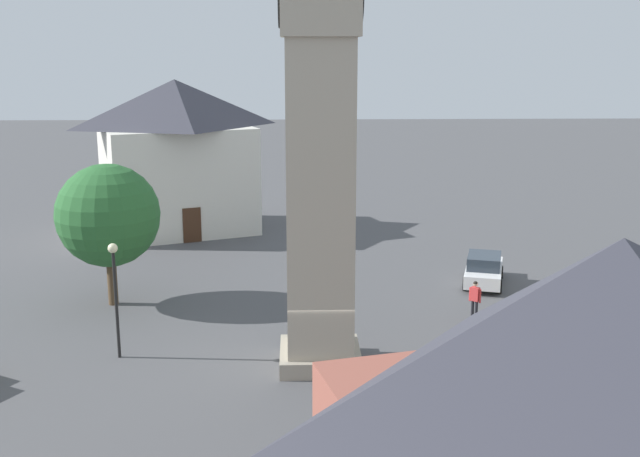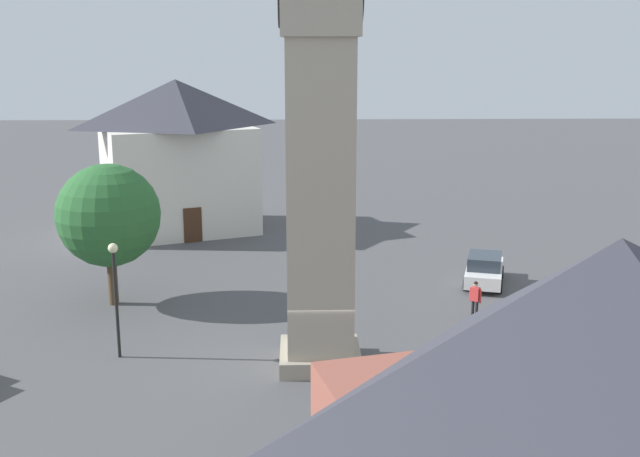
% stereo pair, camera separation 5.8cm
% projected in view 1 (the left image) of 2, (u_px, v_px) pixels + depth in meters
% --- Properties ---
extents(ground_plane, '(200.00, 200.00, 0.00)m').
position_uv_depth(ground_plane, '(320.00, 364.00, 27.95)').
color(ground_plane, '#4C4C4F').
extents(clock_tower, '(3.53, 3.53, 20.57)m').
position_uv_depth(clock_tower, '(320.00, 26.00, 25.18)').
color(clock_tower, gray).
rests_on(clock_tower, ground).
extents(car_blue_kerb, '(4.35, 3.76, 1.53)m').
position_uv_depth(car_blue_kerb, '(586.00, 303.00, 32.29)').
color(car_blue_kerb, gold).
rests_on(car_blue_kerb, ground).
extents(car_red_corner, '(4.44, 2.78, 1.53)m').
position_uv_depth(car_red_corner, '(484.00, 269.00, 37.25)').
color(car_red_corner, white).
rests_on(car_red_corner, ground).
extents(pedestrian, '(0.40, 0.45, 1.69)m').
position_uv_depth(pedestrian, '(475.00, 296.00, 32.39)').
color(pedestrian, black).
rests_on(pedestrian, ground).
extents(tree, '(4.58, 4.58, 6.42)m').
position_uv_depth(tree, '(108.00, 216.00, 33.57)').
color(tree, brown).
rests_on(tree, ground).
extents(building_terrace_right, '(9.60, 11.04, 9.50)m').
position_uv_depth(building_terrace_right, '(177.00, 155.00, 47.36)').
color(building_terrace_right, silver).
rests_on(building_terrace_right, ground).
extents(lamp_post, '(0.36, 0.36, 4.42)m').
position_uv_depth(lamp_post, '(115.00, 281.00, 27.87)').
color(lamp_post, black).
rests_on(lamp_post, ground).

